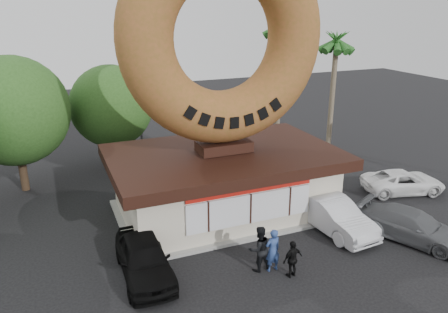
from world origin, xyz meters
TOP-DOWN VIEW (x-y plane):
  - ground at (0.00, 0.00)m, footprint 90.00×90.00m
  - donut_shop at (0.00, 5.98)m, footprint 11.20×7.20m
  - giant_donut at (0.00, 6.00)m, footprint 9.79×2.49m
  - tree_west at (-9.50, 13.00)m, footprint 6.00×6.00m
  - tree_mid at (-4.00, 15.00)m, footprint 5.20×5.20m
  - palm_near at (7.50, 14.00)m, footprint 2.60×2.60m
  - palm_far at (11.00, 12.50)m, footprint 2.60×2.60m
  - street_lamp at (-1.86, 16.00)m, footprint 2.11×0.20m
  - person_left at (-0.22, 0.41)m, footprint 0.71×0.51m
  - person_center at (-0.70, 0.64)m, footprint 0.97×0.77m
  - person_right at (0.30, -0.26)m, footprint 0.97×0.54m
  - car_black at (-5.03, 2.02)m, footprint 1.94×4.62m
  - car_silver at (4.01, 2.30)m, footprint 2.09×4.92m
  - car_grey at (6.77, 0.13)m, footprint 3.89×5.16m
  - car_white at (10.33, 4.40)m, footprint 4.96×3.22m

SIDE VIEW (x-z plane):
  - ground at x=0.00m, z-range 0.00..0.00m
  - car_white at x=10.33m, z-range 0.00..1.27m
  - car_grey at x=6.77m, z-range 0.00..1.39m
  - person_right at x=0.30m, z-range 0.00..1.56m
  - car_black at x=-5.03m, z-range 0.00..1.56m
  - car_silver at x=4.01m, z-range 0.00..1.58m
  - person_left at x=-0.22m, z-range 0.00..1.83m
  - person_center at x=-0.70m, z-range 0.00..1.92m
  - donut_shop at x=0.00m, z-range -0.13..3.67m
  - tree_mid at x=-4.00m, z-range 0.70..7.33m
  - street_lamp at x=-1.86m, z-range 0.48..8.48m
  - tree_west at x=-9.50m, z-range 0.82..8.47m
  - palm_far at x=11.00m, z-range 3.11..11.86m
  - palm_near at x=7.50m, z-range 3.54..13.29m
  - giant_donut at x=0.00m, z-range 3.80..13.59m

